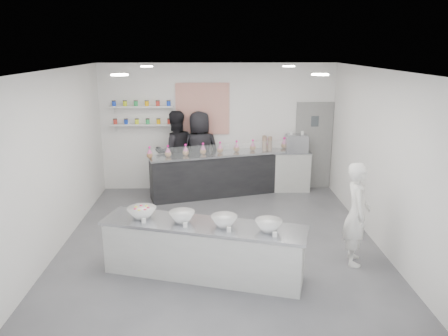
# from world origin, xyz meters

# --- Properties ---
(floor) EXTENTS (6.00, 6.00, 0.00)m
(floor) POSITION_xyz_m (0.00, 0.00, 0.00)
(floor) COLOR #515156
(floor) RESTS_ON ground
(ceiling) EXTENTS (6.00, 6.00, 0.00)m
(ceiling) POSITION_xyz_m (0.00, 0.00, 3.00)
(ceiling) COLOR white
(ceiling) RESTS_ON floor
(back_wall) EXTENTS (5.50, 0.00, 5.50)m
(back_wall) POSITION_xyz_m (0.00, 3.00, 1.50)
(back_wall) COLOR white
(back_wall) RESTS_ON floor
(left_wall) EXTENTS (0.00, 6.00, 6.00)m
(left_wall) POSITION_xyz_m (-2.75, 0.00, 1.50)
(left_wall) COLOR white
(left_wall) RESTS_ON floor
(right_wall) EXTENTS (0.00, 6.00, 6.00)m
(right_wall) POSITION_xyz_m (2.75, 0.00, 1.50)
(right_wall) COLOR white
(right_wall) RESTS_ON floor
(back_door) EXTENTS (0.88, 0.04, 2.10)m
(back_door) POSITION_xyz_m (2.30, 2.97, 1.05)
(back_door) COLOR gray
(back_door) RESTS_ON floor
(pattern_panel) EXTENTS (1.25, 0.03, 1.20)m
(pattern_panel) POSITION_xyz_m (-0.35, 2.98, 1.95)
(pattern_panel) COLOR #BE3922
(pattern_panel) RESTS_ON back_wall
(jar_shelf_lower) EXTENTS (1.45, 0.22, 0.04)m
(jar_shelf_lower) POSITION_xyz_m (-1.75, 2.90, 1.60)
(jar_shelf_lower) COLOR silver
(jar_shelf_lower) RESTS_ON back_wall
(jar_shelf_upper) EXTENTS (1.45, 0.22, 0.04)m
(jar_shelf_upper) POSITION_xyz_m (-1.75, 2.90, 2.02)
(jar_shelf_upper) COLOR silver
(jar_shelf_upper) RESTS_ON back_wall
(preserve_jars) EXTENTS (1.45, 0.10, 0.56)m
(preserve_jars) POSITION_xyz_m (-1.75, 2.88, 1.88)
(preserve_jars) COLOR red
(preserve_jars) RESTS_ON jar_shelf_lower
(downlight_0) EXTENTS (0.24, 0.24, 0.02)m
(downlight_0) POSITION_xyz_m (-1.40, -1.00, 2.98)
(downlight_0) COLOR white
(downlight_0) RESTS_ON ceiling
(downlight_1) EXTENTS (0.24, 0.24, 0.02)m
(downlight_1) POSITION_xyz_m (1.40, -1.00, 2.98)
(downlight_1) COLOR white
(downlight_1) RESTS_ON ceiling
(downlight_2) EXTENTS (0.24, 0.24, 0.02)m
(downlight_2) POSITION_xyz_m (-1.40, 1.60, 2.98)
(downlight_2) COLOR white
(downlight_2) RESTS_ON ceiling
(downlight_3) EXTENTS (0.24, 0.24, 0.02)m
(downlight_3) POSITION_xyz_m (1.40, 1.60, 2.98)
(downlight_3) COLOR white
(downlight_3) RESTS_ON ceiling
(prep_counter) EXTENTS (3.14, 1.52, 0.84)m
(prep_counter) POSITION_xyz_m (-0.27, -1.22, 0.42)
(prep_counter) COLOR beige
(prep_counter) RESTS_ON floor
(back_bar) EXTENTS (3.28, 1.47, 1.00)m
(back_bar) POSITION_xyz_m (0.05, 2.49, 0.50)
(back_bar) COLOR black
(back_bar) RESTS_ON floor
(sneeze_guard) EXTENTS (3.07, 0.90, 0.27)m
(sneeze_guard) POSITION_xyz_m (0.13, 2.22, 1.14)
(sneeze_guard) COLOR white
(sneeze_guard) RESTS_ON back_bar
(espresso_ledge) EXTENTS (1.29, 0.41, 0.96)m
(espresso_ledge) POSITION_xyz_m (1.55, 2.78, 0.48)
(espresso_ledge) COLOR beige
(espresso_ledge) RESTS_ON floor
(espresso_machine) EXTENTS (0.51, 0.35, 0.39)m
(espresso_machine) POSITION_xyz_m (1.85, 2.78, 1.15)
(espresso_machine) COLOR #93969E
(espresso_machine) RESTS_ON espresso_ledge
(cup_stacks) EXTENTS (0.24, 0.24, 0.37)m
(cup_stacks) POSITION_xyz_m (1.16, 2.78, 1.15)
(cup_stacks) COLOR #997C63
(cup_stacks) RESTS_ON espresso_ledge
(prep_bowls) EXTENTS (2.38, 1.12, 0.16)m
(prep_bowls) POSITION_xyz_m (-0.27, -1.22, 0.91)
(prep_bowls) COLOR white
(prep_bowls) RESTS_ON prep_counter
(label_cards) EXTENTS (2.01, 0.04, 0.07)m
(label_cards) POSITION_xyz_m (-0.12, -1.72, 0.87)
(label_cards) COLOR white
(label_cards) RESTS_ON prep_counter
(cookie_bags) EXTENTS (3.25, 1.06, 0.26)m
(cookie_bags) POSITION_xyz_m (0.05, 2.49, 1.13)
(cookie_bags) COLOR #D95EA0
(cookie_bags) RESTS_ON back_bar
(woman_prep) EXTENTS (0.49, 0.66, 1.66)m
(woman_prep) POSITION_xyz_m (2.14, -0.87, 0.83)
(woman_prep) COLOR white
(woman_prep) RESTS_ON floor
(staff_left) EXTENTS (1.13, 0.99, 1.94)m
(staff_left) POSITION_xyz_m (-0.99, 2.74, 0.97)
(staff_left) COLOR black
(staff_left) RESTS_ON floor
(staff_right) EXTENTS (1.09, 0.87, 1.94)m
(staff_right) POSITION_xyz_m (-0.42, 2.74, 0.97)
(staff_right) COLOR black
(staff_right) RESTS_ON floor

